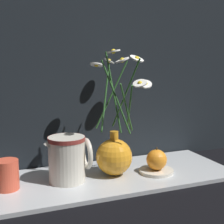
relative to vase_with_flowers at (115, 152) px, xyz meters
name	(u,v)px	position (x,y,z in m)	size (l,w,h in m)	color
ground_plane	(111,178)	(-0.01, 0.00, -0.09)	(6.00, 6.00, 0.00)	black
shelf	(111,177)	(-0.01, 0.00, -0.08)	(0.78, 0.30, 0.01)	#B2B7BC
backdrop_wall	(93,5)	(-0.01, 0.16, 0.46)	(1.28, 0.02, 1.10)	black
vase_with_flowers	(115,152)	(0.00, 0.00, 0.00)	(0.20, 0.23, 0.38)	orange
yellow_mug	(6,175)	(-0.32, 0.00, -0.03)	(0.07, 0.06, 0.08)	#DB5138
ceramic_pitcher	(68,157)	(-0.15, 0.00, 0.00)	(0.13, 0.11, 0.14)	beige
saucer_plate	(156,171)	(0.13, -0.03, -0.07)	(0.11, 0.11, 0.01)	silver
orange_fruit	(157,160)	(0.13, -0.03, -0.03)	(0.07, 0.07, 0.07)	orange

